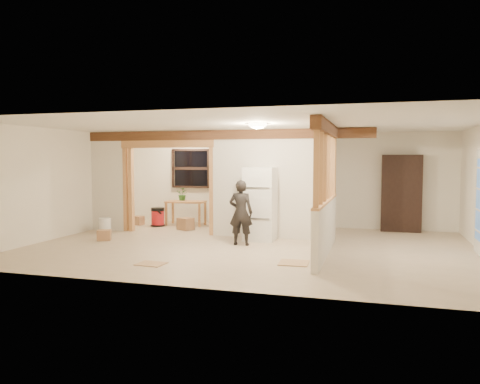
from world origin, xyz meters
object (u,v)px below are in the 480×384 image
(refrigerator, at_px, (260,204))
(work_table, at_px, (186,213))
(woman, at_px, (241,213))
(shop_vac, at_px, (158,217))
(bookshelf, at_px, (401,193))

(refrigerator, height_order, work_table, refrigerator)
(woman, distance_m, shop_vac, 3.61)
(work_table, height_order, bookshelf, bookshelf)
(refrigerator, bearing_deg, work_table, 145.32)
(work_table, relative_size, shop_vac, 2.06)
(shop_vac, bearing_deg, work_table, 32.99)
(woman, xyz_separation_m, bookshelf, (3.33, 2.92, 0.27))
(woman, bearing_deg, shop_vac, -38.98)
(bookshelf, bearing_deg, shop_vac, -172.13)
(work_table, xyz_separation_m, shop_vac, (-0.64, -0.42, -0.08))
(shop_vac, height_order, bookshelf, bookshelf)
(refrigerator, relative_size, shop_vac, 3.16)
(refrigerator, relative_size, work_table, 1.54)
(refrigerator, bearing_deg, bookshelf, 35.54)
(shop_vac, xyz_separation_m, bookshelf, (6.27, 0.87, 0.70))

